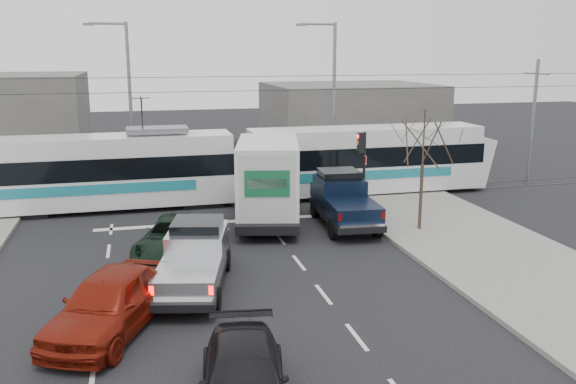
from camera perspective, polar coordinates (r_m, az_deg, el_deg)
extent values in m
plane|color=black|center=(21.67, -3.36, -7.00)|extent=(120.00, 120.00, 0.00)
cube|color=gray|center=(24.80, 17.61, -4.81)|extent=(6.00, 60.00, 0.15)
cube|color=#33302D|center=(31.15, -6.74, -0.80)|extent=(60.00, 1.60, 0.03)
cube|color=#67635D|center=(46.99, 5.72, 6.98)|extent=(12.00, 10.00, 5.00)
cylinder|color=#47382B|center=(25.86, 12.33, -0.43)|extent=(0.14, 0.14, 2.75)
cylinder|color=#47382B|center=(25.41, 12.60, 5.06)|extent=(0.07, 0.07, 2.25)
cylinder|color=black|center=(28.96, 7.13, 2.06)|extent=(0.12, 0.12, 3.60)
cube|color=black|center=(28.67, 6.83, 4.60)|extent=(0.28, 0.28, 0.95)
cylinder|color=#FF0C07|center=(28.58, 6.56, 5.18)|extent=(0.06, 0.20, 0.20)
cylinder|color=orange|center=(28.62, 6.55, 4.59)|extent=(0.06, 0.20, 0.20)
cylinder|color=#05330C|center=(28.67, 6.53, 4.00)|extent=(0.06, 0.20, 0.20)
cube|color=white|center=(28.73, 7.23, 2.99)|extent=(0.02, 0.30, 0.40)
cylinder|color=slate|center=(35.93, 4.31, 8.36)|extent=(0.20, 0.20, 9.00)
cylinder|color=slate|center=(35.54, 2.84, 15.43)|extent=(2.00, 0.14, 0.14)
cube|color=slate|center=(35.27, 1.23, 15.38)|extent=(0.55, 0.25, 0.14)
cylinder|color=slate|center=(36.15, -14.52, 8.01)|extent=(0.20, 0.20, 9.00)
cylinder|color=slate|center=(36.09, -16.57, 14.88)|extent=(2.00, 0.14, 0.14)
cube|color=slate|center=(36.14, -18.20, 14.70)|extent=(0.55, 0.25, 0.14)
cylinder|color=black|center=(30.31, -7.02, 9.33)|extent=(60.00, 0.03, 0.03)
cylinder|color=black|center=(30.28, -7.05, 10.65)|extent=(60.00, 0.03, 0.03)
cylinder|color=slate|center=(37.22, 21.93, 6.07)|extent=(0.20, 0.20, 7.00)
cube|color=white|center=(30.40, -16.94, 0.26)|extent=(12.35, 2.72, 1.49)
cube|color=black|center=(30.17, -17.09, 2.40)|extent=(12.41, 2.74, 1.02)
cube|color=white|center=(30.03, -17.21, 4.11)|extent=(12.34, 2.61, 0.95)
cube|color=teal|center=(29.07, -17.07, 0.23)|extent=(8.62, 0.11, 0.48)
cube|color=white|center=(32.61, 7.23, 1.57)|extent=(12.35, 2.72, 1.49)
cube|color=black|center=(32.40, 7.29, 3.57)|extent=(12.41, 2.74, 1.02)
cube|color=white|center=(32.27, 7.34, 5.18)|extent=(12.34, 2.61, 0.95)
cube|color=teal|center=(31.38, 8.12, 1.59)|extent=(8.62, 0.11, 0.48)
cylinder|color=black|center=(30.62, -4.46, 2.70)|extent=(0.98, 2.49, 2.48)
cube|color=slate|center=(29.92, -12.15, 5.72)|extent=(2.89, 1.58, 0.24)
cube|color=black|center=(30.92, -23.04, -1.57)|extent=(1.94, 2.22, 0.34)
cube|color=black|center=(30.71, -8.09, -0.73)|extent=(1.94, 2.22, 0.34)
cube|color=black|center=(31.39, -0.79, -0.30)|extent=(1.94, 2.22, 0.34)
cube|color=black|center=(34.14, 12.43, 0.49)|extent=(1.94, 2.22, 0.34)
cube|color=black|center=(19.74, -8.77, -7.59)|extent=(3.05, 5.71, 0.23)
cube|color=silver|center=(20.44, -8.46, -4.91)|extent=(2.30, 2.63, 1.08)
cube|color=black|center=(20.36, -8.47, -3.33)|extent=(1.92, 1.95, 0.51)
cube|color=silver|center=(21.73, -7.99, -4.39)|extent=(1.95, 1.35, 0.51)
cube|color=silver|center=(18.50, -9.31, -7.80)|extent=(2.34, 2.79, 0.61)
cube|color=silver|center=(17.31, -9.97, -10.24)|extent=(1.71, 0.55, 0.17)
cube|color=#FF0C07|center=(17.42, -12.66, -8.98)|extent=(0.14, 0.10, 0.26)
cube|color=#FF0C07|center=(17.16, -7.21, -9.10)|extent=(0.14, 0.10, 0.26)
cylinder|color=black|center=(21.53, -10.40, -6.28)|extent=(0.42, 0.79, 0.75)
cylinder|color=black|center=(21.31, -5.81, -6.33)|extent=(0.42, 0.79, 0.75)
cylinder|color=black|center=(18.35, -12.20, -9.85)|extent=(0.42, 0.79, 0.75)
cylinder|color=black|center=(18.09, -6.77, -9.98)|extent=(0.42, 0.79, 0.75)
cube|color=black|center=(27.31, -1.84, -1.46)|extent=(4.09, 7.75, 0.37)
cube|color=white|center=(29.84, -1.79, 1.55)|extent=(2.73, 2.26, 1.69)
cube|color=black|center=(29.87, -1.79, 2.80)|extent=(2.28, 1.61, 0.63)
cube|color=silver|center=(26.24, -1.89, 1.42)|extent=(3.57, 5.45, 3.11)
cube|color=silver|center=(23.81, -1.96, 0.22)|extent=(2.18, 0.54, 2.73)
cube|color=#155C35|center=(23.71, -1.97, 0.77)|extent=(1.73, 0.41, 1.06)
cube|color=black|center=(24.00, -1.94, -3.78)|extent=(2.28, 0.76, 0.19)
cylinder|color=black|center=(29.66, -3.93, -0.52)|extent=(0.52, 0.99, 0.95)
cylinder|color=black|center=(29.63, 0.37, -0.50)|extent=(0.52, 0.99, 0.95)
cylinder|color=black|center=(25.38, -4.41, -2.75)|extent=(0.54, 1.10, 1.05)
cylinder|color=black|center=(25.34, 0.62, -2.73)|extent=(0.54, 1.10, 1.05)
cube|color=black|center=(26.42, 5.32, -1.99)|extent=(2.33, 5.48, 0.27)
cube|color=black|center=(27.14, 4.81, 0.06)|extent=(2.09, 2.38, 1.23)
cube|color=black|center=(27.10, 4.78, 1.44)|extent=(1.79, 1.72, 0.59)
cube|color=black|center=(28.41, 4.14, 0.15)|extent=(1.95, 1.09, 0.59)
cube|color=black|center=(25.21, 6.05, -1.73)|extent=(2.10, 2.54, 0.70)
cube|color=silver|center=(24.00, 6.95, -3.24)|extent=(1.84, 0.31, 0.19)
cube|color=#590505|center=(23.75, 4.88, -2.36)|extent=(0.16, 0.10, 0.30)
cube|color=#590505|center=(24.25, 8.88, -2.15)|extent=(0.16, 0.10, 0.30)
cylinder|color=black|center=(27.85, 2.57, -1.50)|extent=(0.36, 0.88, 0.86)
cylinder|color=black|center=(28.30, 6.18, -1.33)|extent=(0.36, 0.88, 0.86)
cylinder|color=black|center=(24.63, 4.31, -3.47)|extent=(0.36, 0.88, 0.86)
cylinder|color=black|center=(25.14, 8.35, -3.24)|extent=(0.36, 0.88, 0.86)
imported|color=black|center=(22.94, -10.44, -4.20)|extent=(3.75, 5.52, 1.40)
imported|color=maroon|center=(17.25, -16.34, -9.89)|extent=(3.93, 5.40, 1.71)
imported|color=black|center=(13.49, -4.14, -17.13)|extent=(2.44, 4.70, 1.30)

